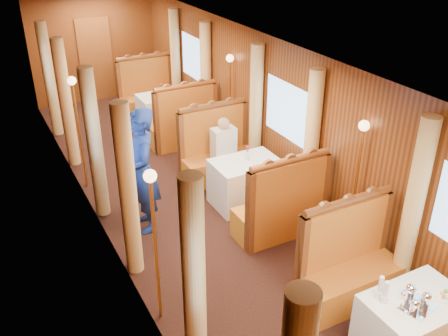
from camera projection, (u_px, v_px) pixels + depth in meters
floor at (204, 214)px, 7.83m from camera, size 3.00×12.00×0.01m
ceiling at (200, 57)px, 6.67m from camera, size 3.00×12.00×0.01m
wall_far at (95, 49)px, 11.95m from camera, size 3.00×0.01×2.50m
wall_left at (100, 164)px, 6.63m from camera, size 0.01×12.00×2.50m
wall_right at (288, 123)px, 7.87m from camera, size 0.01×12.00×2.50m
doorway_far at (96, 60)px, 12.05m from camera, size 0.80×0.04×2.00m
table_near at (412, 327)px, 5.22m from camera, size 1.05×0.72×0.75m
banquette_near_aft at (349, 268)px, 5.99m from camera, size 1.30×0.55×1.34m
table_mid at (246, 182)px, 7.97m from camera, size 1.05×0.72×0.75m
banquette_mid_fwd at (281, 210)px, 7.15m from camera, size 1.30×0.55×1.34m
banquette_mid_aft at (217, 155)px, 8.74m from camera, size 1.30×0.55×1.34m
table_far at (164, 112)px, 10.71m from camera, size 1.05×0.72×0.75m
banquette_far_fwd at (183, 126)px, 9.89m from camera, size 1.30×0.55×1.34m
banquette_far_aft at (148, 96)px, 11.48m from camera, size 1.30×0.55×1.34m
tea_tray at (417, 307)px, 4.95m from camera, size 0.39×0.34×0.01m
teapot_left at (414, 308)px, 4.86m from camera, size 0.18×0.16×0.12m
teapot_right at (426, 301)px, 4.93m from camera, size 0.19×0.16×0.13m
teapot_back at (410, 294)px, 5.02m from camera, size 0.22×0.19×0.14m
fruit_plate at (448, 296)px, 5.07m from camera, size 0.23×0.23×0.05m
cup_inboard at (385, 294)px, 4.96m from camera, size 0.08×0.08×0.26m
cup_outboard at (380, 289)px, 5.03m from camera, size 0.08×0.08×0.26m
rose_vase_mid at (247, 150)px, 7.75m from camera, size 0.06×0.06×0.36m
rose_vase_far at (161, 87)px, 10.47m from camera, size 0.06×0.06×0.36m
window_left_near at (223, 325)px, 3.80m from camera, size 0.01×1.20×0.90m
curtain_left_near_b at (194, 287)px, 4.58m from camera, size 0.22×0.22×2.35m
curtain_right_near_b at (413, 212)px, 5.72m from camera, size 0.22×0.22×2.35m
window_left_mid at (100, 150)px, 6.55m from camera, size 0.01×1.20×0.90m
curtain_left_mid_a at (128, 193)px, 6.11m from camera, size 0.22×0.22×2.35m
curtain_left_mid_b at (95, 145)px, 7.33m from camera, size 0.22×0.22×2.35m
window_right_mid at (288, 111)px, 7.77m from camera, size 0.01×1.20×0.90m
curtain_right_mid_a at (311, 148)px, 7.24m from camera, size 0.22×0.22×2.35m
curtain_right_mid_b at (256, 113)px, 8.47m from camera, size 0.22×0.22×2.35m
window_left_far at (49, 78)px, 9.29m from camera, size 0.01×1.20×0.90m
curtain_left_far_a at (66, 104)px, 8.85m from camera, size 0.22×0.22×2.35m
curtain_left_far_b at (49, 80)px, 10.07m from camera, size 0.22×0.22×2.35m
window_right_far at (194, 58)px, 10.51m from camera, size 0.01×1.20×0.90m
curtain_right_far_a at (206, 82)px, 9.99m from camera, size 0.22×0.22×2.35m
curtain_right_far_b at (176, 62)px, 11.21m from camera, size 0.22×0.22×2.35m
sconce_left_fore at (153, 217)px, 5.24m from camera, size 0.14×0.14×1.95m
sconce_right_fore at (359, 161)px, 6.39m from camera, size 0.14×0.14×1.95m
sconce_left_aft at (76, 111)px, 7.98m from camera, size 0.14×0.14×1.95m
sconce_right_aft at (230, 85)px, 9.14m from camera, size 0.14×0.14×1.95m
steward at (143, 171)px, 7.09m from camera, size 0.55×0.75×1.88m
passenger at (224, 145)px, 8.36m from camera, size 0.40×0.44×0.76m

